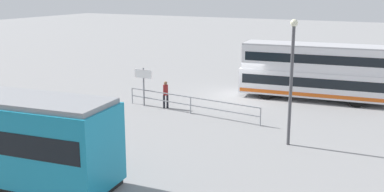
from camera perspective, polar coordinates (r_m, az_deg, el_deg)
ground_plane at (r=32.10m, az=6.14°, el=-0.53°), size 160.00×160.00×0.00m
double_decker_bus at (r=32.85m, az=15.05°, el=2.90°), size 10.45×3.62×3.85m
pedestrian_near_railing at (r=29.70m, az=-3.28°, el=0.42°), size 0.45×0.45×1.77m
pedestrian_railing at (r=28.38m, az=-0.17°, el=-0.74°), size 9.45×1.09×1.08m
info_sign at (r=30.22m, az=-6.03°, el=2.07°), size 1.28×0.13×2.53m
street_lamp at (r=22.68m, az=12.20°, el=2.89°), size 0.36×0.36×6.19m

